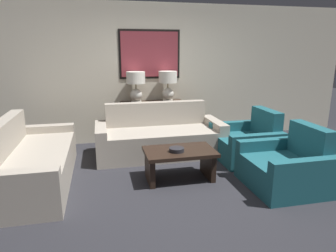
% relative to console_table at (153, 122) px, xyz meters
% --- Properties ---
extents(ground_plane, '(20.00, 20.00, 0.00)m').
position_rel_console_table_xyz_m(ground_plane, '(0.00, -2.14, -0.41)').
color(ground_plane, '#28282D').
extents(back_wall, '(8.45, 0.12, 2.65)m').
position_rel_console_table_xyz_m(back_wall, '(0.00, 0.27, 0.92)').
color(back_wall, beige).
rests_on(back_wall, ground_plane).
extents(console_table, '(1.20, 0.38, 0.82)m').
position_rel_console_table_xyz_m(console_table, '(0.00, 0.00, 0.00)').
color(console_table, '#332319').
rests_on(console_table, ground_plane).
extents(table_lamp_left, '(0.35, 0.35, 0.57)m').
position_rel_console_table_xyz_m(table_lamp_left, '(-0.31, 0.00, 0.76)').
color(table_lamp_left, silver).
rests_on(table_lamp_left, console_table).
extents(table_lamp_right, '(0.35, 0.35, 0.57)m').
position_rel_console_table_xyz_m(table_lamp_right, '(0.31, 0.00, 0.76)').
color(table_lamp_right, silver).
rests_on(table_lamp_right, console_table).
extents(couch_by_back_wall, '(2.17, 0.91, 0.87)m').
position_rel_console_table_xyz_m(couch_by_back_wall, '(0.00, -0.71, -0.12)').
color(couch_by_back_wall, '#ADA393').
rests_on(couch_by_back_wall, ground_plane).
extents(couch_by_side, '(0.91, 2.17, 0.87)m').
position_rel_console_table_xyz_m(couch_by_side, '(-1.94, -1.48, -0.12)').
color(couch_by_side, '#ADA393').
rests_on(couch_by_side, ground_plane).
extents(coffee_table, '(0.98, 0.61, 0.43)m').
position_rel_console_table_xyz_m(coffee_table, '(0.07, -1.80, -0.10)').
color(coffee_table, black).
rests_on(coffee_table, ground_plane).
extents(decorative_bowl, '(0.21, 0.21, 0.05)m').
position_rel_console_table_xyz_m(decorative_bowl, '(0.01, -1.85, 0.05)').
color(decorative_bowl, '#232328').
rests_on(decorative_bowl, coffee_table).
extents(armchair_near_back_wall, '(0.92, 0.99, 0.83)m').
position_rel_console_table_xyz_m(armchair_near_back_wall, '(1.39, -1.25, -0.14)').
color(armchair_near_back_wall, '#1E5B66').
rests_on(armchair_near_back_wall, ground_plane).
extents(armchair_near_camera, '(0.92, 0.99, 0.83)m').
position_rel_console_table_xyz_m(armchair_near_camera, '(1.39, -2.35, -0.14)').
color(armchair_near_camera, '#1E5B66').
rests_on(armchair_near_camera, ground_plane).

